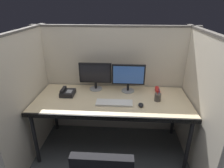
% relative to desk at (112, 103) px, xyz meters
% --- Properties ---
extents(ground_plane, '(8.00, 8.00, 0.00)m').
position_rel_desk_xyz_m(ground_plane, '(0.00, -0.29, -0.69)').
color(ground_plane, '#4C5156').
extents(cubicle_partition_rear, '(2.21, 0.06, 1.57)m').
position_rel_desk_xyz_m(cubicle_partition_rear, '(0.00, 0.46, 0.10)').
color(cubicle_partition_rear, beige).
rests_on(cubicle_partition_rear, ground).
extents(cubicle_partition_left, '(0.06, 1.41, 1.57)m').
position_rel_desk_xyz_m(cubicle_partition_left, '(-0.99, -0.09, 0.10)').
color(cubicle_partition_left, beige).
rests_on(cubicle_partition_left, ground).
extents(cubicle_partition_right, '(0.06, 1.41, 1.57)m').
position_rel_desk_xyz_m(cubicle_partition_right, '(0.99, -0.09, 0.10)').
color(cubicle_partition_right, beige).
rests_on(cubicle_partition_right, ground).
extents(desk, '(1.90, 0.80, 0.74)m').
position_rel_desk_xyz_m(desk, '(0.00, 0.00, 0.00)').
color(desk, beige).
rests_on(desk, ground).
extents(monitor_left, '(0.43, 0.17, 0.37)m').
position_rel_desk_xyz_m(monitor_left, '(-0.24, 0.28, 0.27)').
color(monitor_left, gray).
rests_on(monitor_left, desk).
extents(monitor_right, '(0.43, 0.17, 0.37)m').
position_rel_desk_xyz_m(monitor_right, '(0.20, 0.24, 0.27)').
color(monitor_right, gray).
rests_on(monitor_right, desk).
extents(keyboard_main, '(0.43, 0.15, 0.02)m').
position_rel_desk_xyz_m(keyboard_main, '(0.04, -0.10, 0.06)').
color(keyboard_main, silver).
rests_on(keyboard_main, desk).
extents(computer_mouse, '(0.06, 0.10, 0.04)m').
position_rel_desk_xyz_m(computer_mouse, '(0.35, -0.14, 0.07)').
color(computer_mouse, black).
rests_on(computer_mouse, desk).
extents(pen_cup, '(0.08, 0.08, 0.17)m').
position_rel_desk_xyz_m(pen_cup, '(0.56, 0.00, 0.10)').
color(pen_cup, '#4C4742').
rests_on(pen_cup, desk).
extents(red_stapler, '(0.04, 0.15, 0.06)m').
position_rel_desk_xyz_m(red_stapler, '(0.59, 0.24, 0.08)').
color(red_stapler, red).
rests_on(red_stapler, desk).
extents(desk_phone, '(0.17, 0.19, 0.09)m').
position_rel_desk_xyz_m(desk_phone, '(-0.58, 0.08, 0.08)').
color(desk_phone, black).
rests_on(desk_phone, desk).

